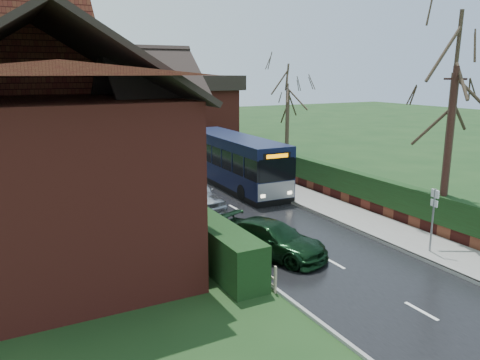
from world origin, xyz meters
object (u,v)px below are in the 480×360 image
car_green (272,239)px  bus_stop_sign (433,212)px  car_silver (193,194)px  telegraph_pole (448,154)px  brick_house (47,137)px  bus (234,161)px

car_green → bus_stop_sign: (5.41, -2.76, 1.06)m
car_silver → telegraph_pole: bearing=-55.0°
car_green → telegraph_pole: telegraph_pole is taller
car_silver → bus_stop_sign: bearing=-66.4°
car_silver → bus_stop_sign: (5.68, -10.00, 0.94)m
brick_house → car_silver: size_ratio=3.23×
bus → car_green: bearing=-108.6°
bus → bus_stop_sign: bearing=-81.9°
bus → car_silver: bus is taller
brick_house → car_green: 9.48m
brick_house → car_silver: brick_house is taller
car_silver → bus_stop_sign: 11.54m
car_silver → telegraph_pole: telegraph_pole is taller
car_silver → car_green: car_silver is taller
car_silver → bus_stop_sign: size_ratio=1.75×
bus → telegraph_pole: size_ratio=1.44×
bus → bus_stop_sign: 13.44m
telegraph_pole → car_green: bearing=155.2°
brick_house → car_silver: (6.86, 2.23, -3.60)m
brick_house → car_silver: 8.07m
bus_stop_sign → telegraph_pole: telegraph_pole is taller
bus_stop_sign → brick_house: bearing=158.8°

